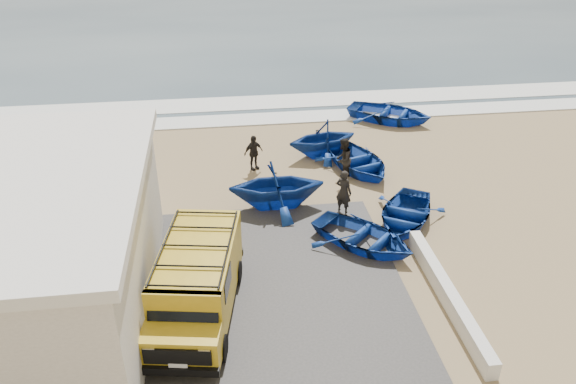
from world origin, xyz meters
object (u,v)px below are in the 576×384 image
van (197,280)px  fisherman_front (344,192)px  boat_mid_left (277,185)px  boat_far_left (322,138)px  boat_near_left (363,237)px  fisherman_back (253,153)px  fisherman_middle (343,159)px  boat_near_right (405,214)px  boat_mid_right (358,161)px  boat_far_right (389,113)px  parapet (448,295)px

van → fisherman_front: (5.24, 4.89, -0.29)m
boat_mid_left → boat_far_left: 4.96m
boat_near_left → fisherman_back: size_ratio=2.37×
fisherman_middle → fisherman_back: bearing=-77.0°
boat_mid_left → fisherman_front: 2.49m
fisherman_front → fisherman_middle: bearing=-59.6°
boat_far_left → fisherman_front: (-0.14, -4.97, 0.04)m
boat_near_right → boat_mid_right: (-0.66, 4.39, 0.03)m
van → boat_near_right: size_ratio=1.48×
boat_mid_right → fisherman_back: 4.43m
boat_mid_left → fisherman_back: boat_mid_left is taller
van → boat_mid_right: van is taller
van → fisherman_back: van is taller
boat_mid_right → fisherman_back: size_ratio=2.54×
boat_far_left → fisherman_middle: (0.41, -2.35, 0.06)m
boat_near_left → boat_near_right: 2.22m
boat_mid_left → boat_far_right: boat_mid_left is taller
van → boat_mid_right: 10.62m
parapet → boat_mid_right: size_ratio=1.54×
boat_mid_left → van: bearing=152.3°
fisherman_middle → boat_near_left: bearing=30.0°
boat_far_left → boat_far_right: size_ratio=0.74×
boat_mid_left → fisherman_middle: 3.51m
boat_far_right → parapet: bearing=-157.3°
boat_near_left → boat_mid_left: boat_mid_left is taller
boat_mid_left → boat_mid_right: 4.64m
boat_near_right → boat_mid_left: size_ratio=1.01×
boat_far_left → fisherman_middle: fisherman_middle is taller
boat_near_left → van: bearing=161.3°
van → fisherman_middle: bearing=62.3°
van → boat_mid_right: (6.62, 8.27, -0.76)m
van → fisherman_middle: 9.50m
parapet → boat_mid_right: boat_mid_right is taller
boat_mid_left → boat_far_left: (2.53, 4.27, -0.11)m
boat_near_left → boat_far_left: 7.25m
parapet → fisherman_middle: fisherman_middle is taller
parapet → fisherman_middle: size_ratio=3.37×
van → fisherman_front: van is taller
boat_near_left → fisherman_back: 7.04m
boat_far_right → fisherman_back: size_ratio=2.77×
fisherman_middle → boat_mid_right: bearing=166.7°
parapet → boat_near_left: 3.58m
boat_mid_left → fisherman_front: bearing=-107.1°
boat_near_left → boat_near_right: size_ratio=1.02×
boat_near_left → boat_mid_left: size_ratio=1.03×
parapet → fisherman_back: size_ratio=3.91×
parapet → boat_mid_left: bearing=125.2°
fisherman_middle → boat_near_right: bearing=56.3°
boat_near_left → fisherman_front: fisherman_front is taller
fisherman_middle → fisherman_back: (-3.55, 1.37, -0.12)m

